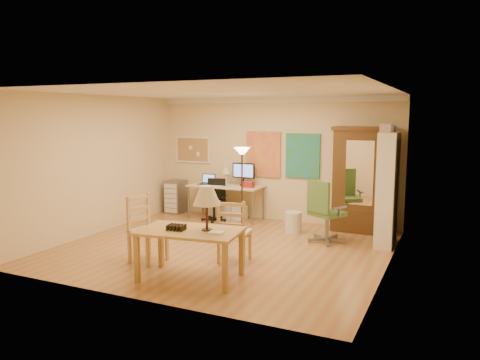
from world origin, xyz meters
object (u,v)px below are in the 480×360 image
at_px(dining_table, 196,221).
at_px(office_chair_green, 325,226).
at_px(computer_desk, 228,198).
at_px(armoire, 361,186).
at_px(office_chair_black, 215,210).
at_px(bookshelf, 387,190).

height_order(dining_table, office_chair_green, dining_table).
relative_size(dining_table, computer_desk, 0.92).
bearing_deg(armoire, dining_table, -112.79).
bearing_deg(office_chair_black, armoire, 7.15).
bearing_deg(armoire, office_chair_green, -110.63).
bearing_deg(computer_desk, armoire, 1.59).
distance_m(computer_desk, bookshelf, 3.65).
height_order(dining_table, bookshelf, bookshelf).
bearing_deg(bookshelf, dining_table, -126.81).
bearing_deg(dining_table, computer_desk, 109.79).
distance_m(office_chair_black, bookshelf, 3.80).
xyz_separation_m(dining_table, office_chair_black, (-1.51, 3.39, -0.60)).
relative_size(office_chair_black, office_chair_green, 0.80).
relative_size(office_chair_black, armoire, 0.44).
xyz_separation_m(computer_desk, bookshelf, (3.52, -0.76, 0.54)).
bearing_deg(computer_desk, bookshelf, -12.22).
relative_size(office_chair_black, bookshelf, 0.46).
bearing_deg(office_chair_green, computer_desk, 157.54).
relative_size(computer_desk, bookshelf, 0.82).
bearing_deg(dining_table, office_chair_black, 113.98).
xyz_separation_m(computer_desk, office_chair_black, (-0.18, -0.31, -0.22)).
bearing_deg(office_chair_black, computer_desk, 60.01).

